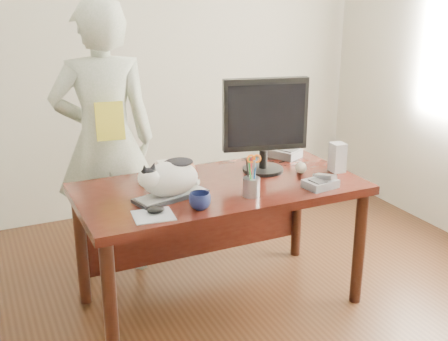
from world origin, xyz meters
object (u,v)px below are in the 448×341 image
at_px(desk, 215,204).
at_px(monitor, 265,120).
at_px(cat, 169,178).
at_px(mouse, 156,210).
at_px(calculator, 285,153).
at_px(pen_cup, 251,185).
at_px(speaker, 337,157).
at_px(person, 105,142).
at_px(keyboard, 171,196).
at_px(phone, 321,183).
at_px(baseball, 301,168).
at_px(book_stack, 174,170).
at_px(coffee_mug, 200,201).

relative_size(desk, monitor, 2.83).
bearing_deg(cat, mouse, -142.08).
relative_size(mouse, calculator, 0.40).
relative_size(cat, pen_cup, 1.66).
distance_m(monitor, speaker, 0.50).
xyz_separation_m(pen_cup, person, (-0.56, 0.92, 0.07)).
xyz_separation_m(keyboard, person, (-0.16, 0.77, 0.12)).
height_order(pen_cup, phone, pen_cup).
relative_size(baseball, book_stack, 0.26).
xyz_separation_m(cat, phone, (0.82, -0.19, -0.09)).
relative_size(cat, monitor, 0.68).
bearing_deg(desk, keyboard, -154.65).
height_order(speaker, person, person).
bearing_deg(person, cat, 109.46).
height_order(monitor, person, person).
height_order(monitor, mouse, monitor).
height_order(pen_cup, book_stack, pen_cup).
bearing_deg(person, phone, 143.75).
height_order(desk, cat, cat).
bearing_deg(cat, calculator, 7.88).
distance_m(mouse, book_stack, 0.57).
bearing_deg(pen_cup, baseball, 25.18).
bearing_deg(book_stack, person, 132.17).
relative_size(phone, speaker, 1.10).
height_order(cat, mouse, cat).
xyz_separation_m(keyboard, cat, (-0.01, -0.00, 0.11)).
height_order(keyboard, cat, cat).
xyz_separation_m(coffee_mug, speaker, (0.98, 0.20, 0.04)).
bearing_deg(cat, book_stack, 51.18).
distance_m(mouse, coffee_mug, 0.23).
height_order(calculator, person, person).
distance_m(mouse, baseball, 1.01).
distance_m(keyboard, mouse, 0.22).
xyz_separation_m(phone, book_stack, (-0.67, 0.52, 0.01)).
relative_size(keyboard, mouse, 4.50).
relative_size(baseball, calculator, 0.29).
distance_m(keyboard, cat, 0.11).
relative_size(mouse, phone, 0.49).
xyz_separation_m(book_stack, person, (-0.30, 0.45, 0.09)).
relative_size(desk, phone, 8.29).
distance_m(desk, pen_cup, 0.38).
relative_size(coffee_mug, phone, 0.57).
height_order(mouse, phone, phone).
bearing_deg(calculator, person, 133.28).
bearing_deg(keyboard, book_stack, 52.59).
xyz_separation_m(desk, calculator, (0.60, 0.22, 0.18)).
distance_m(cat, person, 0.79).
bearing_deg(coffee_mug, phone, 0.61).
xyz_separation_m(monitor, mouse, (-0.79, -0.34, -0.30)).
bearing_deg(baseball, desk, 169.44).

